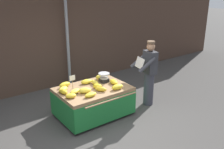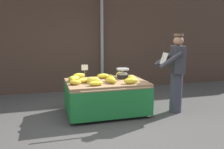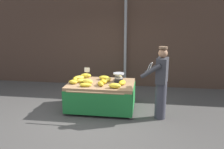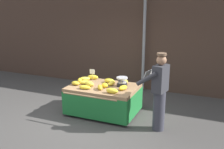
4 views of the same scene
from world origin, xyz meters
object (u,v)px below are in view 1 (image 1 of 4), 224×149
at_px(banana_bunch_8, 97,86).
at_px(banana_bunch_9, 117,87).
at_px(banana_bunch_2, 85,90).
at_px(banana_bunch_11, 114,82).
at_px(banana_bunch_1, 100,77).
at_px(banana_bunch_0, 71,96).
at_px(banana_bunch_6, 101,89).
at_px(banana_bunch_13, 64,92).
at_px(vendor_person, 149,73).
at_px(banana_bunch_5, 63,89).
at_px(banana_bunch_3, 75,91).
at_px(banana_bunch_7, 65,85).
at_px(banana_bunch_12, 86,82).
at_px(street_pole, 68,39).
at_px(banana_cart, 93,95).
at_px(banana_bunch_10, 90,95).
at_px(price_sign, 72,79).
at_px(banana_bunch_4, 95,82).
at_px(weighing_scale, 104,78).

bearing_deg(banana_bunch_8, banana_bunch_9, -44.59).
bearing_deg(banana_bunch_2, banana_bunch_11, 4.40).
bearing_deg(banana_bunch_9, banana_bunch_1, 88.21).
bearing_deg(banana_bunch_0, banana_bunch_6, -6.63).
bearing_deg(banana_bunch_13, vendor_person, -11.59).
distance_m(banana_bunch_1, banana_bunch_5, 1.10).
xyz_separation_m(banana_bunch_2, banana_bunch_3, (-0.18, 0.11, -0.02)).
distance_m(banana_bunch_0, banana_bunch_9, 1.12).
height_order(banana_bunch_7, vendor_person, vendor_person).
height_order(banana_bunch_2, vendor_person, vendor_person).
relative_size(banana_bunch_5, banana_bunch_11, 0.97).
distance_m(banana_bunch_1, banana_bunch_3, 1.01).
xyz_separation_m(banana_bunch_5, banana_bunch_12, (0.68, 0.09, 0.00)).
bearing_deg(banana_bunch_11, street_pole, 93.41).
bearing_deg(banana_bunch_1, banana_bunch_8, -128.95).
distance_m(street_pole, banana_cart, 2.32).
relative_size(banana_bunch_6, banana_bunch_10, 0.96).
xyz_separation_m(price_sign, vendor_person, (1.90, -0.58, -0.09)).
height_order(banana_bunch_9, banana_bunch_12, banana_bunch_9).
bearing_deg(banana_bunch_11, banana_cart, 171.60).
bearing_deg(banana_bunch_8, banana_bunch_6, -99.71).
relative_size(banana_bunch_1, banana_bunch_10, 0.73).
distance_m(street_pole, banana_bunch_6, 2.47).
distance_m(banana_cart, vendor_person, 1.56).
bearing_deg(banana_bunch_6, banana_cart, 98.42).
bearing_deg(banana_bunch_13, banana_bunch_4, 4.65).
relative_size(banana_bunch_3, banana_bunch_6, 0.99).
bearing_deg(banana_bunch_7, vendor_person, -21.75).
bearing_deg(banana_bunch_5, price_sign, -4.33).
relative_size(banana_bunch_9, banana_bunch_13, 1.27).
xyz_separation_m(street_pole, banana_bunch_10, (-0.73, -2.44, -0.75)).
xyz_separation_m(banana_cart, banana_bunch_6, (0.04, -0.27, 0.24)).
distance_m(banana_bunch_2, banana_bunch_8, 0.39).
bearing_deg(banana_bunch_3, banana_bunch_9, -22.70).
height_order(banana_bunch_9, vendor_person, vendor_person).
relative_size(banana_bunch_1, banana_bunch_6, 0.76).
xyz_separation_m(banana_bunch_0, banana_bunch_11, (1.24, 0.11, 0.00)).
xyz_separation_m(street_pole, banana_bunch_4, (-0.27, -1.89, -0.74)).
bearing_deg(banana_bunch_4, banana_bunch_13, -175.35).
height_order(banana_cart, banana_bunch_10, banana_bunch_10).
bearing_deg(banana_bunch_7, banana_bunch_12, -11.63).
height_order(price_sign, banana_bunch_4, price_sign).
xyz_separation_m(weighing_scale, banana_bunch_6, (-0.39, -0.44, -0.06)).
xyz_separation_m(price_sign, banana_bunch_7, (-0.10, 0.22, -0.18)).
height_order(price_sign, banana_bunch_2, price_sign).
relative_size(banana_bunch_2, banana_bunch_5, 1.01).
relative_size(banana_bunch_8, banana_bunch_11, 0.73).
bearing_deg(weighing_scale, banana_cart, -158.95).
bearing_deg(banana_bunch_1, vendor_person, -34.80).
distance_m(weighing_scale, banana_bunch_3, 0.95).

